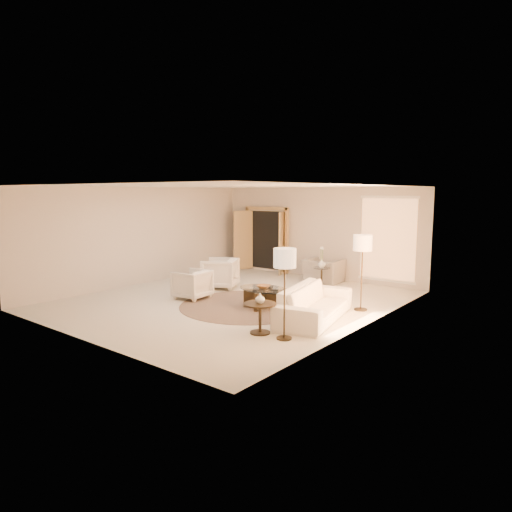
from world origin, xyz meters
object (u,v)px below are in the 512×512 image
Objects in this scene: floor_lamp_near at (363,246)px; floor_lamp_far at (285,262)px; bowl at (264,287)px; coffee_table at (264,295)px; end_vase at (260,298)px; armchair_right at (192,283)px; side_vase at (322,263)px; accent_chair at (323,267)px; armchair_left at (220,272)px; side_table at (322,275)px; end_table at (260,313)px; sofa at (315,303)px.

floor_lamp_near is 2.78m from floor_lamp_far.
bowl is at bearing -147.74° from floor_lamp_near.
coffee_table is 0.97× the size of floor_lamp_far.
coffee_table is 8.39× the size of end_vase.
armchair_right is 2.01m from coffee_table.
floor_lamp_far is 4.90m from side_vase.
floor_lamp_near reaches higher than accent_chair.
floor_lamp_near is at bearing 65.22° from armchair_left.
side_table is 4.96m from floor_lamp_far.
accent_chair is 0.62× the size of floor_lamp_near.
side_table is (2.12, 1.92, -0.13)m from armchair_left.
armchair_left is 4.27m from floor_lamp_near.
end_vase is at bearing 104.47° from accent_chair.
bowl is at bearing -87.04° from side_table.
accent_chair reaches higher than end_table.
side_table reaches higher than bowl.
coffee_table is 0.21m from bowl.
armchair_right reaches higher than side_vase.
accent_chair reaches higher than side_table.
armchair_right is at bearing 81.91° from sofa.
sofa is at bearing -62.17° from side_table.
accent_chair is 1.91× the size of side_table.
side_vase is at bearing 113.15° from accent_chair.
side_vase is at bearing 112.19° from floor_lamp_far.
floor_lamp_far is 8.68× the size of end_vase.
armchair_right is at bearing -119.07° from side_table.
armchair_right is 1.29× the size of end_table.
sofa is 1.46m from coffee_table.
armchair_right is 0.50× the size of coffee_table.
armchair_right reaches higher than end_vase.
side_table is (-0.15, 2.90, 0.05)m from coffee_table.
armchair_left is 2.47m from bowl.
end_table is 2.69× the size of side_vase.
end_vase is at bearing -54.73° from coffee_table.
armchair_left is 2.48m from coffee_table.
sofa is 12.71× the size of end_vase.
bowl is (-1.68, 1.59, -0.92)m from floor_lamp_far.
sofa is 1.81m from floor_lamp_far.
sofa is at bearing -5.43° from bowl.
floor_lamp_far is 0.93m from end_vase.
accent_chair reaches higher than coffee_table.
accent_chair reaches higher than armchair_left.
sofa is 3.94× the size of end_table.
armchair_left reaches higher than bowl.
side_vase is at bearing 92.96° from bowl.
side_table is 2.91m from bowl.
end_vase is 0.83× the size of side_vase.
armchair_right reaches higher than side_table.
floor_lamp_far is (3.95, -2.56, 0.96)m from armchair_left.
end_table reaches higher than coffee_table.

